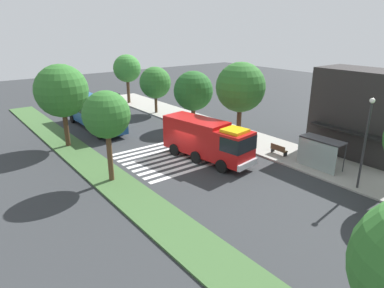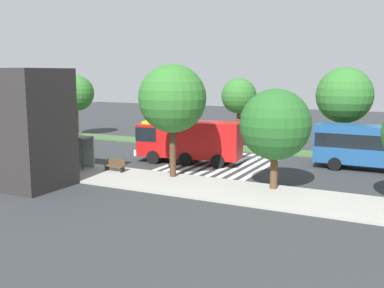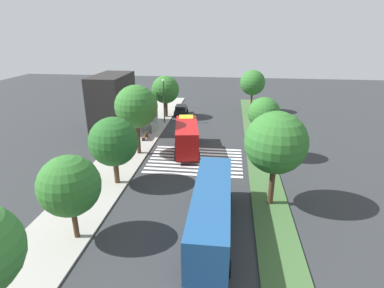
{
  "view_description": "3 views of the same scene",
  "coord_description": "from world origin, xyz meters",
  "px_view_note": "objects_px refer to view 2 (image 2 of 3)",
  "views": [
    {
      "loc": [
        22.83,
        -16.83,
        11.31
      ],
      "look_at": [
        0.54,
        0.25,
        1.52
      ],
      "focal_mm": 31.98,
      "sensor_mm": 36.0,
      "label": 1
    },
    {
      "loc": [
        -15.83,
        34.0,
        7.44
      ],
      "look_at": [
        0.79,
        1.68,
        1.69
      ],
      "focal_mm": 42.05,
      "sensor_mm": 36.0,
      "label": 2
    },
    {
      "loc": [
        -32.96,
        -3.52,
        13.98
      ],
      "look_at": [
        -0.08,
        0.53,
        1.46
      ],
      "focal_mm": 29.13,
      "sensor_mm": 36.0,
      "label": 3
    }
  ],
  "objects_px": {
    "sidewalk_tree_east": "(172,99)",
    "sidewalk_tree_far_east": "(12,107)",
    "sidewalk_tree_center": "(275,125)",
    "fire_truck": "(187,139)",
    "bench_near_shelter": "(115,165)",
    "bus_stop_shelter": "(73,144)",
    "median_tree_far_west": "(345,95)",
    "street_lamp": "(44,115)",
    "parked_car_mid": "(21,144)",
    "median_tree_west": "(239,96)",
    "median_tree_center": "(76,93)"
  },
  "relations": [
    {
      "from": "fire_truck",
      "to": "sidewalk_tree_far_east",
      "type": "bearing_deg",
      "value": 12.21
    },
    {
      "from": "bus_stop_shelter",
      "to": "sidewalk_tree_center",
      "type": "distance_m",
      "value": 16.3
    },
    {
      "from": "fire_truck",
      "to": "street_lamp",
      "type": "xyz_separation_m",
      "value": [
        10.9,
        4.97,
        2.01
      ]
    },
    {
      "from": "bench_near_shelter",
      "to": "sidewalk_tree_east",
      "type": "distance_m",
      "value": 6.94
    },
    {
      "from": "sidewalk_tree_far_east",
      "to": "sidewalk_tree_east",
      "type": "bearing_deg",
      "value": -180.0
    },
    {
      "from": "street_lamp",
      "to": "sidewalk_tree_far_east",
      "type": "bearing_deg",
      "value": 7.04
    },
    {
      "from": "sidewalk_tree_far_east",
      "to": "median_tree_far_west",
      "type": "relative_size",
      "value": 0.84
    },
    {
      "from": "median_tree_west",
      "to": "median_tree_center",
      "type": "distance_m",
      "value": 20.58
    },
    {
      "from": "median_tree_west",
      "to": "fire_truck",
      "type": "bearing_deg",
      "value": 81.86
    },
    {
      "from": "street_lamp",
      "to": "median_tree_far_west",
      "type": "relative_size",
      "value": 0.84
    },
    {
      "from": "sidewalk_tree_center",
      "to": "median_tree_far_west",
      "type": "distance_m",
      "value": 14.17
    },
    {
      "from": "median_tree_far_west",
      "to": "bench_near_shelter",
      "type": "bearing_deg",
      "value": 45.7
    },
    {
      "from": "sidewalk_tree_center",
      "to": "median_tree_far_west",
      "type": "relative_size",
      "value": 0.81
    },
    {
      "from": "sidewalk_tree_center",
      "to": "sidewalk_tree_far_east",
      "type": "distance_m",
      "value": 23.27
    },
    {
      "from": "fire_truck",
      "to": "bench_near_shelter",
      "type": "xyz_separation_m",
      "value": [
        2.99,
        5.85,
        -1.4
      ]
    },
    {
      "from": "parked_car_mid",
      "to": "bench_near_shelter",
      "type": "xyz_separation_m",
      "value": [
        -12.85,
        2.68,
        -0.29
      ]
    },
    {
      "from": "median_tree_center",
      "to": "fire_truck",
      "type": "bearing_deg",
      "value": 156.02
    },
    {
      "from": "bench_near_shelter",
      "to": "street_lamp",
      "type": "distance_m",
      "value": 8.66
    },
    {
      "from": "bus_stop_shelter",
      "to": "median_tree_center",
      "type": "xyz_separation_m",
      "value": [
        12.35,
        -14.45,
        3.2
      ]
    },
    {
      "from": "bus_stop_shelter",
      "to": "median_tree_west",
      "type": "relative_size",
      "value": 0.51
    },
    {
      "from": "sidewalk_tree_center",
      "to": "sidewalk_tree_east",
      "type": "bearing_deg",
      "value": -0.0
    },
    {
      "from": "fire_truck",
      "to": "sidewalk_tree_far_east",
      "type": "xyz_separation_m",
      "value": [
        14.14,
        5.37,
        2.55
      ]
    },
    {
      "from": "median_tree_west",
      "to": "median_tree_center",
      "type": "xyz_separation_m",
      "value": [
        20.58,
        0.0,
        -0.12
      ]
    },
    {
      "from": "parked_car_mid",
      "to": "median_tree_west",
      "type": "distance_m",
      "value": 21.19
    },
    {
      "from": "fire_truck",
      "to": "bus_stop_shelter",
      "type": "height_order",
      "value": "fire_truck"
    },
    {
      "from": "sidewalk_tree_far_east",
      "to": "median_tree_west",
      "type": "height_order",
      "value": "median_tree_west"
    },
    {
      "from": "sidewalk_tree_east",
      "to": "median_tree_west",
      "type": "distance_m",
      "value": 13.99
    },
    {
      "from": "sidewalk_tree_east",
      "to": "sidewalk_tree_far_east",
      "type": "bearing_deg",
      "value": 0.0
    },
    {
      "from": "sidewalk_tree_center",
      "to": "sidewalk_tree_far_east",
      "type": "height_order",
      "value": "sidewalk_tree_far_east"
    },
    {
      "from": "sidewalk_tree_east",
      "to": "median_tree_far_west",
      "type": "xyz_separation_m",
      "value": [
        -9.39,
        -13.97,
        -0.15
      ]
    },
    {
      "from": "fire_truck",
      "to": "bench_near_shelter",
      "type": "bearing_deg",
      "value": 54.34
    },
    {
      "from": "parked_car_mid",
      "to": "bench_near_shelter",
      "type": "relative_size",
      "value": 2.68
    },
    {
      "from": "fire_truck",
      "to": "bench_near_shelter",
      "type": "distance_m",
      "value": 6.72
    },
    {
      "from": "bus_stop_shelter",
      "to": "median_tree_far_west",
      "type": "bearing_deg",
      "value": -141.39
    },
    {
      "from": "median_tree_center",
      "to": "sidewalk_tree_center",
      "type": "bearing_deg",
      "value": 153.87
    },
    {
      "from": "sidewalk_tree_far_east",
      "to": "median_tree_west",
      "type": "bearing_deg",
      "value": -137.73
    },
    {
      "from": "street_lamp",
      "to": "sidewalk_tree_center",
      "type": "height_order",
      "value": "street_lamp"
    },
    {
      "from": "parked_car_mid",
      "to": "sidewalk_tree_center",
      "type": "relative_size",
      "value": 0.67
    },
    {
      "from": "sidewalk_tree_center",
      "to": "median_tree_west",
      "type": "xyz_separation_m",
      "value": [
        7.9,
        -13.97,
        0.96
      ]
    },
    {
      "from": "bench_near_shelter",
      "to": "median_tree_center",
      "type": "height_order",
      "value": "median_tree_center"
    },
    {
      "from": "bench_near_shelter",
      "to": "sidewalk_tree_center",
      "type": "bearing_deg",
      "value": -177.72
    },
    {
      "from": "bus_stop_shelter",
      "to": "median_tree_west",
      "type": "bearing_deg",
      "value": -119.63
    },
    {
      "from": "bench_near_shelter",
      "to": "median_tree_far_west",
      "type": "bearing_deg",
      "value": -134.3
    },
    {
      "from": "median_tree_far_west",
      "to": "median_tree_west",
      "type": "relative_size",
      "value": 1.15
    },
    {
      "from": "street_lamp",
      "to": "sidewalk_tree_center",
      "type": "relative_size",
      "value": 1.04
    },
    {
      "from": "bench_near_shelter",
      "to": "sidewalk_tree_east",
      "type": "relative_size",
      "value": 0.2
    },
    {
      "from": "sidewalk_tree_east",
      "to": "median_tree_far_west",
      "type": "bearing_deg",
      "value": -123.9
    },
    {
      "from": "fire_truck",
      "to": "median_tree_west",
      "type": "distance_m",
      "value": 9.27
    },
    {
      "from": "parked_car_mid",
      "to": "median_tree_center",
      "type": "xyz_separation_m",
      "value": [
        3.5,
        -11.77,
        4.21
      ]
    },
    {
      "from": "street_lamp",
      "to": "median_tree_center",
      "type": "xyz_separation_m",
      "value": [
        8.45,
        -13.57,
        1.08
      ]
    }
  ]
}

